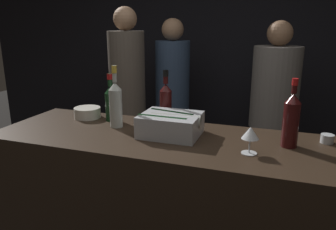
% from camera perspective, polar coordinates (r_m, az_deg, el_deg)
% --- Properties ---
extents(wall_back_chalkboard, '(6.40, 0.06, 2.80)m').
position_cam_1_polar(wall_back_chalkboard, '(3.77, 10.38, 11.74)').
color(wall_back_chalkboard, black).
rests_on(wall_back_chalkboard, ground_plane).
extents(bar_counter, '(2.02, 0.68, 1.02)m').
position_cam_1_polar(bar_counter, '(2.08, -0.32, -17.18)').
color(bar_counter, '#2D2116').
rests_on(bar_counter, ground_plane).
extents(ice_bin_with_bottles, '(0.35, 0.28, 0.13)m').
position_cam_1_polar(ice_bin_with_bottles, '(1.87, 0.42, -1.47)').
color(ice_bin_with_bottles, '#B7BABF').
rests_on(ice_bin_with_bottles, bar_counter).
extents(bowl_white, '(0.18, 0.18, 0.07)m').
position_cam_1_polar(bowl_white, '(2.29, -13.86, 0.47)').
color(bowl_white, silver).
rests_on(bowl_white, bar_counter).
extents(wine_glass, '(0.09, 0.09, 0.14)m').
position_cam_1_polar(wine_glass, '(1.64, 14.14, -3.20)').
color(wine_glass, silver).
rests_on(wine_glass, bar_counter).
extents(candle_votive, '(0.07, 0.07, 0.05)m').
position_cam_1_polar(candle_votive, '(1.95, 25.98, -3.74)').
color(candle_votive, silver).
rests_on(candle_votive, bar_counter).
extents(red_wine_bottle_tall, '(0.08, 0.08, 0.36)m').
position_cam_1_polar(red_wine_bottle_tall, '(1.79, 20.67, -0.65)').
color(red_wine_bottle_tall, '#380F0F').
rests_on(red_wine_bottle_tall, bar_counter).
extents(rose_wine_bottle, '(0.08, 0.08, 0.38)m').
position_cam_1_polar(rose_wine_bottle, '(2.02, -9.10, 2.10)').
color(rose_wine_bottle, '#B2B7AD').
rests_on(rose_wine_bottle, bar_counter).
extents(red_wine_bottle_burgundy, '(0.08, 0.08, 0.31)m').
position_cam_1_polar(red_wine_bottle_burgundy, '(2.17, -9.90, 2.35)').
color(red_wine_bottle_burgundy, '#143319').
rests_on(red_wine_bottle_burgundy, bar_counter).
extents(red_wine_bottle_black_foil, '(0.08, 0.08, 0.34)m').
position_cam_1_polar(red_wine_bottle_black_foil, '(2.06, -0.40, 2.30)').
color(red_wine_bottle_black_foil, '#380F0F').
rests_on(red_wine_bottle_black_foil, bar_counter).
extents(person_in_hoodie, '(0.33, 0.33, 1.79)m').
position_cam_1_polar(person_in_hoodie, '(3.09, -7.05, 3.72)').
color(person_in_hoodie, black).
rests_on(person_in_hoodie, ground_plane).
extents(person_blond_tee, '(0.34, 0.34, 1.69)m').
position_cam_1_polar(person_blond_tee, '(3.27, 0.78, 3.42)').
color(person_blond_tee, black).
rests_on(person_blond_tee, ground_plane).
extents(person_grey_polo, '(0.40, 0.40, 1.67)m').
position_cam_1_polar(person_grey_polo, '(3.02, 17.86, 1.05)').
color(person_grey_polo, black).
rests_on(person_grey_polo, ground_plane).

